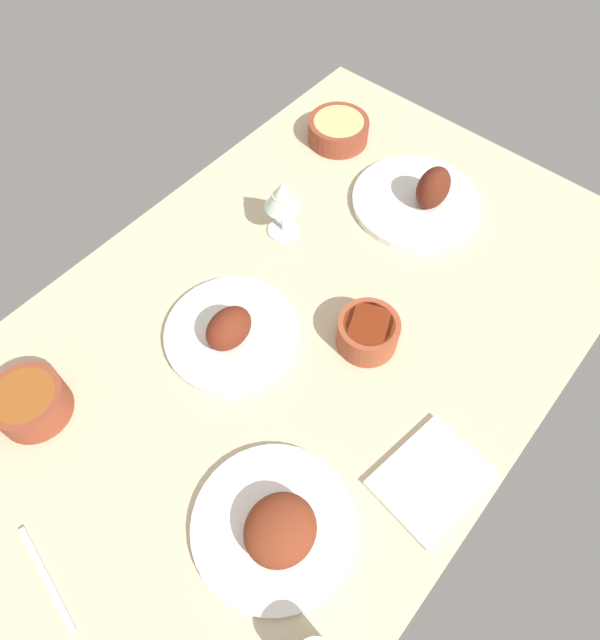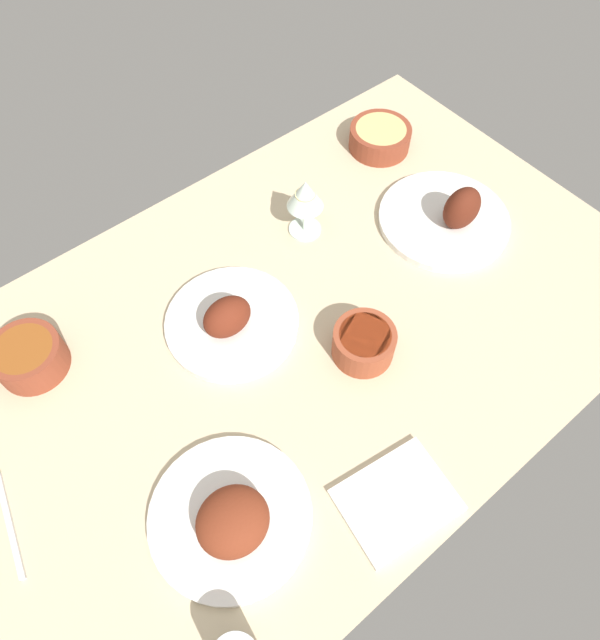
# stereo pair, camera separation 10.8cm
# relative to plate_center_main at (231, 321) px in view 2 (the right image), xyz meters

# --- Properties ---
(dining_table) EXTENTS (1.40, 0.90, 0.04)m
(dining_table) POSITION_rel_plate_center_main_xyz_m (0.10, -0.08, -0.04)
(dining_table) COLOR #C6B28E
(dining_table) RESTS_ON ground
(plate_center_main) EXTENTS (0.26, 0.26, 0.09)m
(plate_center_main) POSITION_rel_plate_center_main_xyz_m (0.00, 0.00, 0.00)
(plate_center_main) COLOR silver
(plate_center_main) RESTS_ON dining_table
(plate_far_side) EXTENTS (0.28, 0.28, 0.11)m
(plate_far_side) POSITION_rel_plate_center_main_xyz_m (0.52, -0.08, 0.00)
(plate_far_side) COLOR silver
(plate_far_side) RESTS_ON dining_table
(plate_near_viewer) EXTENTS (0.26, 0.26, 0.08)m
(plate_near_viewer) POSITION_rel_plate_center_main_xyz_m (-0.21, -0.30, 0.00)
(plate_near_viewer) COLOR silver
(plate_near_viewer) RESTS_ON dining_table
(bowl_soup) EXTENTS (0.13, 0.13, 0.06)m
(bowl_soup) POSITION_rel_plate_center_main_xyz_m (-0.33, 0.16, 0.01)
(bowl_soup) COLOR brown
(bowl_soup) RESTS_ON dining_table
(bowl_sauce) EXTENTS (0.12, 0.12, 0.06)m
(bowl_sauce) POSITION_rel_plate_center_main_xyz_m (0.16, -0.20, 0.01)
(bowl_sauce) COLOR brown
(bowl_sauce) RESTS_ON dining_table
(bowl_pasta) EXTENTS (0.14, 0.14, 0.05)m
(bowl_pasta) POSITION_rel_plate_center_main_xyz_m (0.57, 0.19, 0.01)
(bowl_pasta) COLOR brown
(bowl_pasta) RESTS_ON dining_table
(wine_glass) EXTENTS (0.08, 0.08, 0.14)m
(wine_glass) POSITION_rel_plate_center_main_xyz_m (0.27, 0.10, 0.08)
(wine_glass) COLOR silver
(wine_glass) RESTS_ON dining_table
(folded_napkin) EXTENTS (0.20, 0.16, 0.01)m
(folded_napkin) POSITION_rel_plate_center_main_xyz_m (0.01, -0.44, -0.02)
(folded_napkin) COLOR white
(folded_napkin) RESTS_ON dining_table
(fork_loose) EXTENTS (0.04, 0.18, 0.01)m
(fork_loose) POSITION_rel_plate_center_main_xyz_m (-0.49, -0.08, -0.02)
(fork_loose) COLOR silver
(fork_loose) RESTS_ON dining_table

